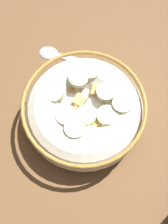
% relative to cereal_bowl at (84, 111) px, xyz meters
% --- Properties ---
extents(ground_plane, '(1.37, 1.37, 0.02)m').
position_rel_cereal_bowl_xyz_m(ground_plane, '(-0.00, 0.00, -0.04)').
color(ground_plane, brown).
extents(cereal_bowl, '(0.18, 0.18, 0.07)m').
position_rel_cereal_bowl_xyz_m(cereal_bowl, '(0.00, 0.00, 0.00)').
color(cereal_bowl, silver).
rests_on(cereal_bowl, ground_plane).
extents(spoon, '(0.11, 0.12, 0.01)m').
position_rel_cereal_bowl_xyz_m(spoon, '(0.03, 0.12, -0.03)').
color(spoon, '#B7B7BC').
rests_on(spoon, ground_plane).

